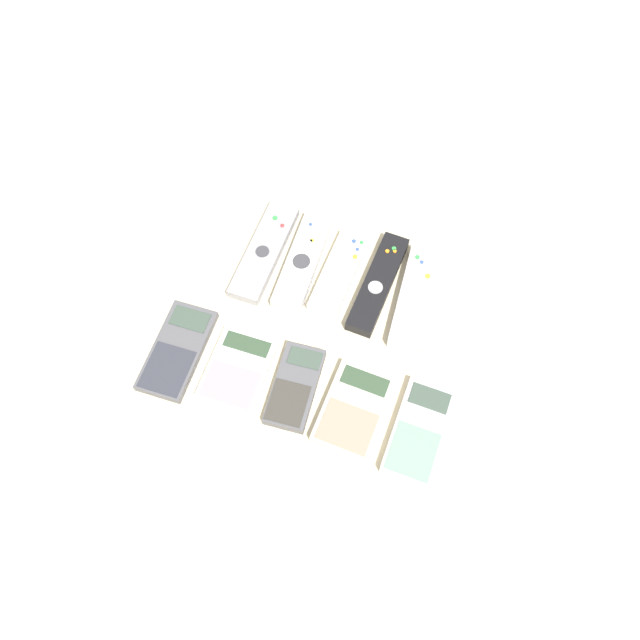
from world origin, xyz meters
TOP-DOWN VIEW (x-y plane):
  - ground_plane at (0.00, 0.00)m, footprint 3.00×3.00m
  - remote_0 at (-0.13, 0.11)m, footprint 0.05×0.19m
  - remote_1 at (-0.06, 0.11)m, footprint 0.05×0.18m
  - remote_2 at (0.00, 0.11)m, footprint 0.06×0.15m
  - remote_3 at (0.06, 0.11)m, footprint 0.05×0.19m
  - remote_4 at (0.13, 0.11)m, footprint 0.06×0.18m
  - calculator_0 at (-0.19, -0.10)m, footprint 0.08×0.15m
  - calculator_1 at (-0.09, -0.09)m, footprint 0.09×0.12m
  - calculator_2 at (0.00, -0.09)m, footprint 0.07×0.13m
  - calculator_3 at (0.09, -0.10)m, footprint 0.09×0.13m
  - calculator_4 at (0.19, -0.10)m, footprint 0.08×0.15m

SIDE VIEW (x-z plane):
  - ground_plane at x=0.00m, z-range 0.00..0.00m
  - calculator_1 at x=-0.09m, z-range 0.00..0.01m
  - calculator_0 at x=-0.19m, z-range 0.00..0.01m
  - remote_0 at x=-0.13m, z-range 0.00..0.02m
  - remote_2 at x=0.00m, z-range 0.00..0.02m
  - calculator_4 at x=0.19m, z-range 0.00..0.02m
  - calculator_2 at x=0.00m, z-range 0.00..0.02m
  - calculator_3 at x=0.09m, z-range 0.00..0.02m
  - remote_3 at x=0.06m, z-range 0.00..0.02m
  - remote_1 at x=-0.06m, z-range 0.00..0.02m
  - remote_4 at x=0.13m, z-range 0.00..0.02m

